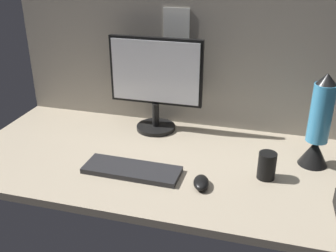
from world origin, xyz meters
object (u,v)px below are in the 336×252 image
mug_black_travel (267,166)px  mouse (201,183)px  monitor (156,80)px  keyboard (132,170)px  lava_lamp (318,128)px

mug_black_travel → mouse: bearing=-150.9°
monitor → mug_black_travel: size_ratio=4.15×
mouse → keyboard: bearing=164.2°
monitor → mug_black_travel: monitor is taller
keyboard → mug_black_travel: bearing=12.0°
lava_lamp → mouse: bearing=-145.0°
mug_black_travel → lava_lamp: size_ratio=0.28×
mug_black_travel → monitor: bearing=149.6°
mug_black_travel → keyboard: bearing=-169.0°
monitor → lava_lamp: 71.22cm
keyboard → monitor: bearing=94.5°
keyboard → lava_lamp: 72.63cm
lava_lamp → keyboard: bearing=-159.5°
mouse → mug_black_travel: bearing=18.9°
mouse → lava_lamp: lava_lamp is taller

